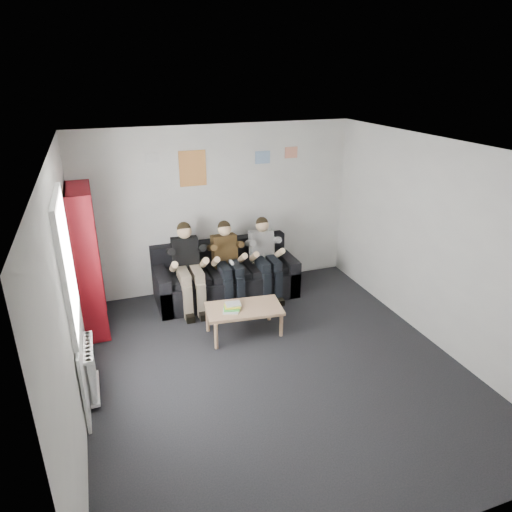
{
  "coord_description": "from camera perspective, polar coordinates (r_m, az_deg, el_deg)",
  "views": [
    {
      "loc": [
        -1.83,
        -4.44,
        3.49
      ],
      "look_at": [
        0.21,
        1.3,
        0.97
      ],
      "focal_mm": 32.0,
      "sensor_mm": 36.0,
      "label": 1
    }
  ],
  "objects": [
    {
      "name": "bookshelf",
      "position": [
        6.66,
        -20.2,
        -0.6
      ],
      "size": [
        0.31,
        0.93,
        2.06
      ],
      "rotation": [
        0.0,
        0.0,
        0.03
      ],
      "color": "maroon",
      "rests_on": "ground"
    },
    {
      "name": "person_left",
      "position": [
        7.01,
        -8.43,
        -1.47
      ],
      "size": [
        0.41,
        0.87,
        1.34
      ],
      "rotation": [
        0.0,
        0.0,
        -0.08
      ],
      "color": "black",
      "rests_on": "sofa"
    },
    {
      "name": "poster_large",
      "position": [
        7.22,
        -7.92,
        10.79
      ],
      "size": [
        0.42,
        0.01,
        0.55
      ],
      "primitive_type": "cube",
      "color": "#E9C252",
      "rests_on": "room_shell"
    },
    {
      "name": "person_right",
      "position": [
        7.33,
        1.22,
        -0.28
      ],
      "size": [
        0.38,
        0.81,
        1.29
      ],
      "rotation": [
        0.0,
        0.0,
        -0.05
      ],
      "color": "white",
      "rests_on": "sofa"
    },
    {
      "name": "poster_blue",
      "position": [
        7.51,
        0.83,
        12.23
      ],
      "size": [
        0.25,
        0.01,
        0.2
      ],
      "primitive_type": "cube",
      "color": "#3D8BCF",
      "rests_on": "room_shell"
    },
    {
      "name": "poster_pink",
      "position": [
        7.69,
        4.41,
        12.78
      ],
      "size": [
        0.22,
        0.01,
        0.18
      ],
      "primitive_type": "cube",
      "color": "#CB3F91",
      "rests_on": "room_shell"
    },
    {
      "name": "window",
      "position": [
        5.27,
        -21.65,
        -7.1
      ],
      "size": [
        0.05,
        1.3,
        2.36
      ],
      "color": "white",
      "rests_on": "room_shell"
    },
    {
      "name": "radiator",
      "position": [
        5.61,
        -19.88,
        -13.07
      ],
      "size": [
        0.1,
        0.64,
        0.6
      ],
      "color": "silver",
      "rests_on": "ground"
    },
    {
      "name": "game_cases",
      "position": [
        6.29,
        -3.04,
        -6.44
      ],
      "size": [
        0.27,
        0.25,
        0.07
      ],
      "rotation": [
        0.0,
        0.0,
        -0.32
      ],
      "color": "silver",
      "rests_on": "coffee_table"
    },
    {
      "name": "sofa",
      "position": [
        7.46,
        -3.87,
        -2.74
      ],
      "size": [
        2.25,
        0.92,
        0.87
      ],
      "color": "black",
      "rests_on": "ground"
    },
    {
      "name": "person_middle",
      "position": [
        7.15,
        -3.5,
        -0.92
      ],
      "size": [
        0.38,
        0.82,
        1.3
      ],
      "rotation": [
        0.0,
        0.0,
        0.02
      ],
      "color": "#533A1B",
      "rests_on": "sofa"
    },
    {
      "name": "coffee_table",
      "position": [
        6.38,
        -1.52,
        -6.84
      ],
      "size": [
        1.04,
        0.57,
        0.42
      ],
      "rotation": [
        0.0,
        0.0,
        -0.11
      ],
      "color": "tan",
      "rests_on": "ground"
    },
    {
      "name": "poster_sign",
      "position": [
        7.09,
        -12.85,
        11.88
      ],
      "size": [
        0.2,
        0.01,
        0.14
      ],
      "primitive_type": "cube",
      "color": "silver",
      "rests_on": "room_shell"
    },
    {
      "name": "room_shell",
      "position": [
        5.26,
        2.56,
        -1.53
      ],
      "size": [
        5.0,
        5.0,
        5.0
      ],
      "color": "black",
      "rests_on": "ground"
    }
  ]
}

